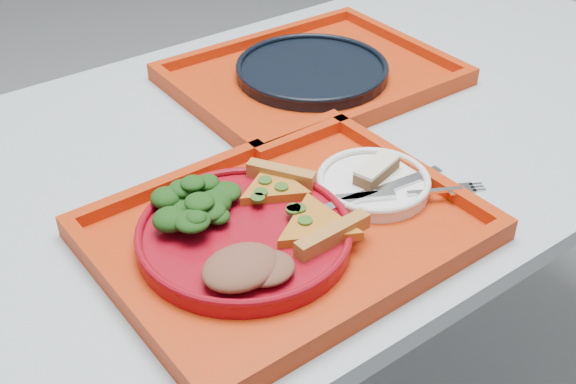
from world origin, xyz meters
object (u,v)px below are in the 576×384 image
(tray_main, at_px, (286,234))
(tray_far, at_px, (312,79))
(dessert_bar, at_px, (377,170))
(navy_plate, at_px, (312,72))
(dinner_plate, at_px, (245,237))

(tray_main, xyz_separation_m, tray_far, (0.29, 0.31, 0.00))
(tray_main, xyz_separation_m, dessert_bar, (0.16, 0.01, 0.03))
(navy_plate, bearing_deg, dessert_bar, -113.36)
(dinner_plate, bearing_deg, navy_plate, 41.55)
(tray_main, relative_size, dinner_plate, 1.73)
(tray_far, bearing_deg, dinner_plate, -137.62)
(tray_main, distance_m, navy_plate, 0.43)
(tray_far, height_order, dinner_plate, dinner_plate)
(dinner_plate, xyz_separation_m, dessert_bar, (0.21, -0.00, 0.02))
(tray_far, distance_m, navy_plate, 0.01)
(dinner_plate, distance_m, navy_plate, 0.46)
(tray_far, xyz_separation_m, dinner_plate, (-0.34, -0.30, 0.02))
(tray_main, height_order, navy_plate, navy_plate)
(navy_plate, bearing_deg, dinner_plate, -138.45)
(navy_plate, distance_m, dessert_bar, 0.34)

